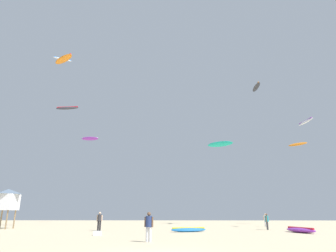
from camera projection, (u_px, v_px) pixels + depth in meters
person_foreground at (149, 224)px, 16.59m from camera, size 0.53×0.37×1.65m
person_midground at (267, 220)px, 28.98m from camera, size 0.35×0.47×1.55m
person_left at (266, 219)px, 34.91m from camera, size 0.47×0.36×1.57m
person_right at (99, 220)px, 27.60m from camera, size 0.57×0.39×1.71m
kite_grounded_near at (300, 230)px, 24.45m from camera, size 1.83×3.90×0.44m
kite_grounded_mid at (189, 230)px, 25.53m from camera, size 3.38×1.86×0.42m
lifeguard_tower at (7, 199)px, 31.38m from camera, size 2.30×2.30×4.15m
cooler_box at (97, 233)px, 21.34m from camera, size 0.56×0.36×0.32m
kite_aloft_0 at (220, 144)px, 46.18m from camera, size 4.29×3.02×0.93m
kite_aloft_1 at (63, 59)px, 51.49m from camera, size 3.23×2.42×0.65m
kite_aloft_2 at (306, 122)px, 34.29m from camera, size 1.21×2.83×0.69m
kite_aloft_3 at (90, 139)px, 53.04m from camera, size 3.14×0.98×0.73m
kite_aloft_4 at (67, 108)px, 38.16m from camera, size 3.13×1.04×0.78m
kite_aloft_5 at (63, 59)px, 37.53m from camera, size 3.50×3.09×0.46m
kite_aloft_6 at (256, 87)px, 42.79m from camera, size 1.14×3.29×0.62m
kite_aloft_7 at (298, 144)px, 44.07m from camera, size 2.63×2.50×0.71m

